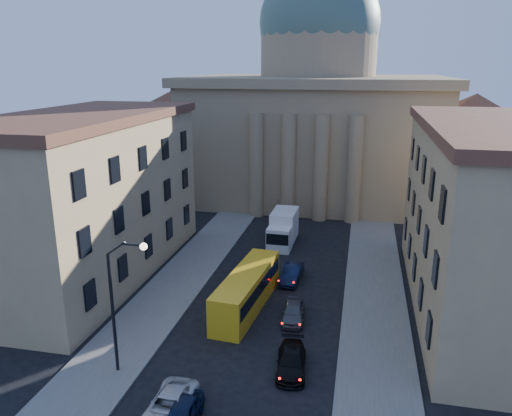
{
  "coord_description": "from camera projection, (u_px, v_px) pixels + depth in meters",
  "views": [
    {
      "loc": [
        6.76,
        -16.92,
        18.69
      ],
      "look_at": [
        -0.43,
        16.59,
        8.76
      ],
      "focal_mm": 35.0,
      "sensor_mm": 36.0,
      "label": 1
    }
  ],
  "objects": [
    {
      "name": "sidewalk_left",
      "position": [
        164.0,
        299.0,
        41.05
      ],
      "size": [
        5.0,
        60.0,
        0.15
      ],
      "primitive_type": "cube",
      "color": "#625E59",
      "rests_on": "ground"
    },
    {
      "name": "sidewalk_right",
      "position": [
        375.0,
        320.0,
        37.63
      ],
      "size": [
        5.0,
        60.0,
        0.15
      ],
      "primitive_type": "cube",
      "color": "#625E59",
      "rests_on": "ground"
    },
    {
      "name": "church",
      "position": [
        316.0,
        113.0,
        71.24
      ],
      "size": [
        68.02,
        28.76,
        36.6
      ],
      "color": "#8A7455",
      "rests_on": "ground"
    },
    {
      "name": "building_left",
      "position": [
        87.0,
        195.0,
        44.48
      ],
      "size": [
        11.6,
        26.6,
        14.7
      ],
      "color": "tan",
      "rests_on": "ground"
    },
    {
      "name": "building_right",
      "position": [
        496.0,
        219.0,
        37.62
      ],
      "size": [
        11.6,
        26.6,
        14.7
      ],
      "color": "tan",
      "rests_on": "ground"
    },
    {
      "name": "street_lamp",
      "position": [
        120.0,
        296.0,
        29.9
      ],
      "size": [
        2.62,
        0.44,
        8.83
      ],
      "color": "black",
      "rests_on": "ground"
    },
    {
      "name": "car_left_near",
      "position": [
        182.0,
        414.0,
        26.68
      ],
      "size": [
        1.63,
        3.88,
        1.31
      ],
      "primitive_type": "imported",
      "rotation": [
        0.0,
        0.0,
        -0.02
      ],
      "color": "black",
      "rests_on": "ground"
    },
    {
      "name": "car_left_mid",
      "position": [
        169.0,
        406.0,
        27.31
      ],
      "size": [
        2.22,
        4.77,
        1.32
      ],
      "primitive_type": "imported",
      "rotation": [
        0.0,
        0.0,
        -0.01
      ],
      "color": "silver",
      "rests_on": "ground"
    },
    {
      "name": "car_right_mid",
      "position": [
        291.0,
        361.0,
        31.45
      ],
      "size": [
        2.27,
        4.64,
        1.3
      ],
      "primitive_type": "imported",
      "rotation": [
        0.0,
        0.0,
        0.1
      ],
      "color": "black",
      "rests_on": "ground"
    },
    {
      "name": "car_right_far",
      "position": [
        293.0,
        312.0,
        37.67
      ],
      "size": [
        1.89,
        4.12,
        1.37
      ],
      "primitive_type": "imported",
      "rotation": [
        0.0,
        0.0,
        0.07
      ],
      "color": "#48474C",
      "rests_on": "ground"
    },
    {
      "name": "car_right_distant",
      "position": [
        292.0,
        273.0,
        44.46
      ],
      "size": [
        1.75,
        4.42,
        1.43
      ],
      "primitive_type": "imported",
      "rotation": [
        0.0,
        0.0,
        -0.06
      ],
      "color": "black",
      "rests_on": "ground"
    },
    {
      "name": "city_bus",
      "position": [
        247.0,
        289.0,
        39.32
      ],
      "size": [
        3.4,
        10.77,
        2.99
      ],
      "rotation": [
        0.0,
        0.0,
        -0.09
      ],
      "color": "gold",
      "rests_on": "ground"
    },
    {
      "name": "box_truck",
      "position": [
        283.0,
        229.0,
        53.42
      ],
      "size": [
        2.59,
        6.34,
        3.46
      ],
      "rotation": [
        0.0,
        0.0,
        -0.02
      ],
      "color": "silver",
      "rests_on": "ground"
    }
  ]
}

